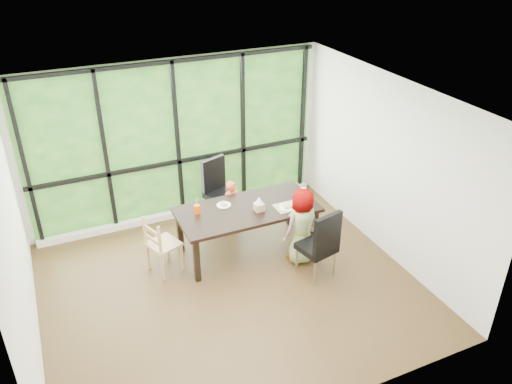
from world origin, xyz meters
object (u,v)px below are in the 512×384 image
dining_table (247,229)px  orange_cup (197,209)px  green_cup (307,202)px  chair_window_leather (221,191)px  child_older (301,226)px  chair_end_beech (164,244)px  plate_near (287,207)px  chair_interior_leather (317,243)px  child_toddler (232,207)px  plate_far (224,205)px  white_mug (303,191)px  tissue_box (259,207)px

dining_table → orange_cup: (-0.72, 0.16, 0.44)m
green_cup → dining_table: bearing=160.0°
chair_window_leather → child_older: bearing=-86.8°
chair_window_leather → chair_end_beech: size_ratio=1.20×
chair_window_leather → plate_near: chair_window_leather is taller
chair_interior_leather → child_toddler: bearing=-79.6°
chair_window_leather → plate_far: (-0.26, -0.79, 0.22)m
plate_near → orange_cup: 1.33m
white_mug → tissue_box: size_ratio=0.62×
chair_interior_leather → white_mug: chair_interior_leather is taller
chair_interior_leather → tissue_box: (-0.52, 0.82, 0.27)m
green_cup → tissue_box: bearing=166.0°
child_toddler → child_older: bearing=-74.2°
chair_window_leather → plate_far: size_ratio=5.06×
dining_table → child_toddler: size_ratio=2.31×
chair_interior_leather → orange_cup: size_ratio=7.86×
plate_far → orange_cup: size_ratio=1.55×
dining_table → child_toddler: bearing=90.0°
child_older → plate_far: size_ratio=5.56×
dining_table → green_cup: size_ratio=17.96×
plate_far → chair_interior_leather: bearing=-51.1°
orange_cup → green_cup: 1.64m
chair_interior_leather → chair_end_beech: (-1.94, 0.99, -0.09)m
chair_interior_leather → child_older: child_older is taller
white_mug → chair_interior_leather: bearing=-108.1°
child_older → plate_near: bearing=-87.8°
chair_window_leather → child_older: 1.69m
plate_near → child_older: bearing=-78.6°
child_toddler → tissue_box: 0.82m
child_older → tissue_box: 0.68m
plate_far → child_older: bearing=-40.5°
green_cup → tissue_box: size_ratio=0.86×
dining_table → tissue_box: (0.13, -0.13, 0.43)m
chair_window_leather → white_mug: size_ratio=12.78×
orange_cup → tissue_box: orange_cup is taller
child_older → dining_table: bearing=-51.3°
child_toddler → green_cup: child_toddler is taller
child_older → white_mug: bearing=-129.6°
chair_end_beech → child_older: size_ratio=0.76×
orange_cup → dining_table: bearing=-12.5°
chair_end_beech → white_mug: 2.30m
child_older → white_mug: (0.37, 0.62, 0.20)m
child_toddler → plate_far: (-0.29, -0.38, 0.30)m
chair_interior_leather → plate_near: bearing=-94.5°
child_older → white_mug: 0.75m
plate_far → orange_cup: bearing=-173.0°
chair_interior_leather → green_cup: chair_interior_leather is taller
child_toddler → white_mug: size_ratio=10.70×
chair_end_beech → chair_window_leather: bearing=-72.2°
dining_table → chair_window_leather: 1.02m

